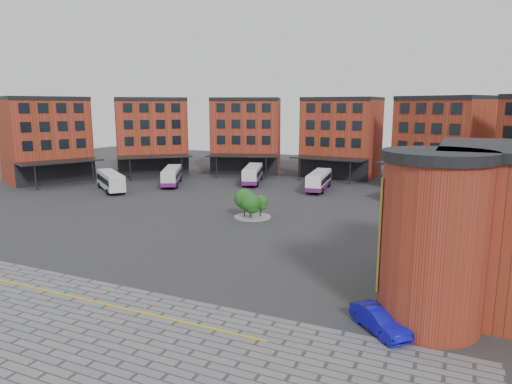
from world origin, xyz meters
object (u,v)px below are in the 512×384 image
at_px(bus_d, 319,180).
at_px(tree_island, 250,203).
at_px(blue_car, 380,320).
at_px(bus_a, 110,180).
at_px(bus_e, 408,186).
at_px(bus_b, 172,176).
at_px(bus_f, 449,199).
at_px(bus_c, 253,174).

bearing_deg(bus_d, tree_island, -102.27).
distance_m(tree_island, blue_car, 28.54).
distance_m(bus_a, blue_car, 54.10).
distance_m(bus_e, blue_car, 42.53).
distance_m(tree_island, bus_b, 26.59).
bearing_deg(tree_island, bus_f, 31.19).
xyz_separation_m(bus_c, bus_e, (25.58, -1.62, 0.02)).
bearing_deg(bus_a, bus_c, -11.26).
bearing_deg(bus_d, bus_a, -161.04).
bearing_deg(bus_b, bus_f, -31.81).
bearing_deg(bus_e, bus_f, -32.03).
height_order(tree_island, bus_d, tree_island).
distance_m(tree_island, bus_f, 24.83).
xyz_separation_m(bus_b, bus_d, (23.74, 5.72, -0.00)).
relative_size(bus_d, bus_f, 0.93).
bearing_deg(bus_a, blue_car, -85.03).
bearing_deg(bus_d, bus_f, -29.97).
height_order(bus_e, bus_f, bus_f).
distance_m(bus_a, bus_f, 48.88).
relative_size(bus_f, blue_car, 2.55).
bearing_deg(bus_d, bus_b, -173.17).
bearing_deg(bus_c, bus_b, -167.11).
distance_m(bus_c, bus_d, 12.18).
relative_size(tree_island, bus_b, 0.43).
xyz_separation_m(tree_island, bus_d, (2.05, 21.10, -0.34)).
height_order(bus_a, bus_b, bus_a).
relative_size(bus_c, bus_d, 1.03).
bearing_deg(bus_b, bus_d, -14.90).
relative_size(bus_a, bus_b, 0.95).
distance_m(bus_c, bus_e, 25.63).
bearing_deg(bus_b, tree_island, -63.79).
bearing_deg(bus_d, bus_e, -7.84).
height_order(tree_island, bus_c, tree_island).
bearing_deg(bus_f, bus_b, -125.28).
xyz_separation_m(bus_d, bus_f, (19.19, -8.25, 0.20)).
relative_size(bus_a, bus_d, 0.92).
distance_m(bus_d, blue_car, 45.79).
distance_m(bus_a, bus_c, 23.15).
height_order(bus_c, bus_d, bus_c).
relative_size(bus_b, bus_f, 0.91).
bearing_deg(tree_island, bus_e, 53.31).
height_order(bus_a, blue_car, bus_a).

